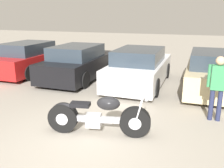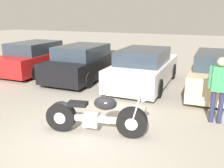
{
  "view_description": "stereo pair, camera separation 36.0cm",
  "coord_description": "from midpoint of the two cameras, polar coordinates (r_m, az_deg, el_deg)",
  "views": [
    {
      "loc": [
        2.17,
        -4.22,
        2.66
      ],
      "look_at": [
        0.05,
        1.8,
        0.85
      ],
      "focal_mm": 40.0,
      "sensor_mm": 36.0,
      "label": 1
    },
    {
      "loc": [
        2.51,
        -4.09,
        2.66
      ],
      "look_at": [
        0.05,
        1.8,
        0.85
      ],
      "focal_mm": 40.0,
      "sensor_mm": 36.0,
      "label": 2
    }
  ],
  "objects": [
    {
      "name": "parked_car_white",
      "position": [
        9.58,
        8.48,
        3.58
      ],
      "size": [
        1.87,
        4.36,
        1.41
      ],
      "color": "white",
      "rests_on": "ground_plane"
    },
    {
      "name": "parked_car_black",
      "position": [
        10.62,
        -5.28,
        4.88
      ],
      "size": [
        1.87,
        4.36,
        1.41
      ],
      "color": "black",
      "rests_on": "ground_plane"
    },
    {
      "name": "motorcycle",
      "position": [
        5.68,
        -2.12,
        -7.27
      ],
      "size": [
        2.34,
        0.83,
        1.05
      ],
      "color": "black",
      "rests_on": "ground_plane"
    },
    {
      "name": "parked_car_red",
      "position": [
        12.25,
        -15.75,
        5.81
      ],
      "size": [
        1.87,
        4.36,
        1.41
      ],
      "color": "red",
      "rests_on": "ground_plane"
    },
    {
      "name": "ground_plane",
      "position": [
        5.46,
        -6.02,
        -13.41
      ],
      "size": [
        60.0,
        60.0,
        0.0
      ],
      "primitive_type": "plane",
      "color": "gray"
    },
    {
      "name": "parked_car_champagne",
      "position": [
        9.48,
        24.33,
        2.2
      ],
      "size": [
        1.87,
        4.36,
        1.41
      ],
      "color": "#C6B284",
      "rests_on": "ground_plane"
    },
    {
      "name": "person_standing",
      "position": [
        6.66,
        24.72,
        -0.2
      ],
      "size": [
        0.52,
        0.22,
        1.67
      ],
      "color": "#232847",
      "rests_on": "ground_plane"
    }
  ]
}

